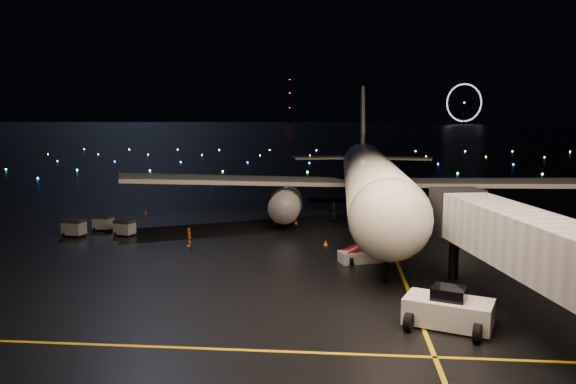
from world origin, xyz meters
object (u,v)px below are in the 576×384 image
at_px(airliner, 370,149).
at_px(crew_c, 189,237).
at_px(pushback_tug, 449,307).
at_px(belt_loader, 364,244).
at_px(baggage_cart_2, 74,228).
at_px(baggage_cart_1, 103,223).
at_px(baggage_cart_0, 125,228).

height_order(airliner, crew_c, airliner).
height_order(pushback_tug, crew_c, pushback_tug).
distance_m(belt_loader, crew_c, 15.94).
distance_m(airliner, pushback_tug, 33.64).
bearing_deg(baggage_cart_2, belt_loader, -5.91).
distance_m(pushback_tug, belt_loader, 14.16).
bearing_deg(belt_loader, baggage_cart_2, 145.63).
relative_size(belt_loader, baggage_cart_1, 3.27).
height_order(airliner, baggage_cart_0, airliner).
height_order(airliner, baggage_cart_2, airliner).
relative_size(baggage_cart_0, baggage_cart_2, 0.92).
height_order(belt_loader, crew_c, belt_loader).
xyz_separation_m(airliner, belt_loader, (-1.36, -19.26, -6.52)).
distance_m(baggage_cart_1, baggage_cart_2, 3.41).
bearing_deg(baggage_cart_1, baggage_cart_2, -111.32).
distance_m(baggage_cart_0, baggage_cart_2, 4.83).
xyz_separation_m(airliner, baggage_cart_2, (-29.01, -12.12, -7.12)).
bearing_deg(crew_c, pushback_tug, 35.86).
relative_size(airliner, crew_c, 33.22).
bearing_deg(airliner, baggage_cart_0, -154.74).
bearing_deg(belt_loader, baggage_cart_0, 141.08).
xyz_separation_m(baggage_cart_1, baggage_cart_2, (-1.65, -2.98, 0.07)).
height_order(baggage_cart_0, baggage_cart_2, baggage_cart_2).
bearing_deg(airliner, pushback_tug, -85.24).
bearing_deg(baggage_cart_2, pushback_tug, -24.61).
bearing_deg(belt_loader, crew_c, 145.52).
bearing_deg(baggage_cart_2, airliner, 31.25).
distance_m(crew_c, baggage_cart_0, 8.41).
xyz_separation_m(belt_loader, crew_c, (-15.41, 4.01, -0.58)).
distance_m(pushback_tug, baggage_cart_0, 34.42).
relative_size(belt_loader, crew_c, 3.48).
distance_m(airliner, baggage_cart_1, 29.72).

